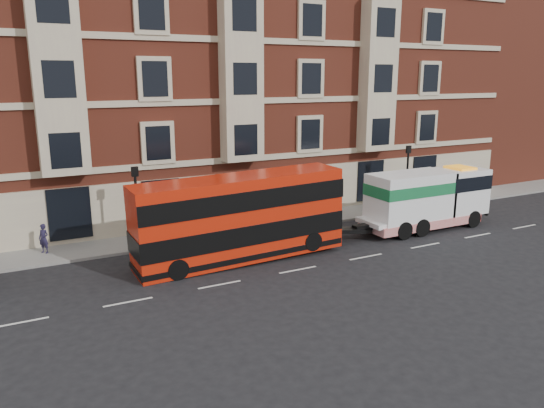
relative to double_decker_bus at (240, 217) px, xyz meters
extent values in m
plane|color=black|center=(1.86, -2.50, -2.26)|extent=(120.00, 120.00, 0.00)
cube|color=slate|center=(1.86, 5.00, -2.18)|extent=(90.00, 3.00, 0.15)
cube|color=brown|center=(2.36, 12.50, 6.74)|extent=(45.00, 12.00, 18.00)
cube|color=brown|center=(33.86, 11.50, 6.74)|extent=(18.00, 10.00, 18.00)
cylinder|color=black|center=(-4.14, 3.70, -0.11)|extent=(0.14, 0.14, 4.00)
cube|color=black|center=(-4.14, 3.70, 1.99)|extent=(0.35, 0.15, 0.50)
cylinder|color=black|center=(13.86, 3.70, -0.11)|extent=(0.14, 0.14, 4.00)
cube|color=black|center=(13.86, 3.70, 1.99)|extent=(0.35, 0.15, 0.50)
cube|color=red|center=(0.00, 0.00, -0.06)|extent=(10.48, 2.34, 4.12)
cube|color=black|center=(0.00, 0.00, -0.67)|extent=(10.52, 2.40, 0.98)
cube|color=black|center=(0.00, 0.00, 1.02)|extent=(10.52, 2.40, 0.94)
cylinder|color=black|center=(-3.56, -1.06, -1.77)|extent=(0.97, 0.30, 0.97)
cylinder|color=black|center=(-3.56, 1.06, -1.77)|extent=(0.97, 0.30, 0.97)
cylinder|color=black|center=(3.56, -1.06, -1.49)|extent=(0.97, 0.30, 0.97)
cylinder|color=black|center=(3.56, 1.06, -1.49)|extent=(0.97, 0.30, 0.97)
cube|color=white|center=(12.00, 0.00, -1.37)|extent=(8.42, 2.15, 0.28)
cube|color=white|center=(14.71, 0.00, -0.15)|extent=(2.99, 2.34, 2.71)
cube|color=white|center=(10.88, 0.00, -0.10)|extent=(5.05, 2.34, 2.71)
cube|color=#176A39|center=(10.88, 0.00, 0.36)|extent=(5.10, 2.38, 0.66)
cube|color=red|center=(11.81, 0.00, -1.69)|extent=(7.49, 2.40, 0.51)
cylinder|color=black|center=(14.99, -1.06, -1.74)|extent=(1.03, 0.33, 1.03)
cylinder|color=black|center=(14.99, 1.06, -1.74)|extent=(1.03, 0.33, 1.03)
cylinder|color=black|center=(10.88, -1.06, -1.74)|extent=(1.03, 0.37, 1.03)
cylinder|color=black|center=(10.88, 1.06, -1.74)|extent=(1.03, 0.37, 1.03)
cylinder|color=black|center=(9.57, -1.06, -1.74)|extent=(1.03, 0.37, 1.03)
cylinder|color=black|center=(9.57, 1.06, -1.74)|extent=(1.03, 0.37, 1.03)
imported|color=#221D3A|center=(-8.59, 5.25, -1.34)|extent=(0.65, 0.65, 1.52)
camera|label=1|loc=(-10.18, -22.96, 6.71)|focal=35.00mm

